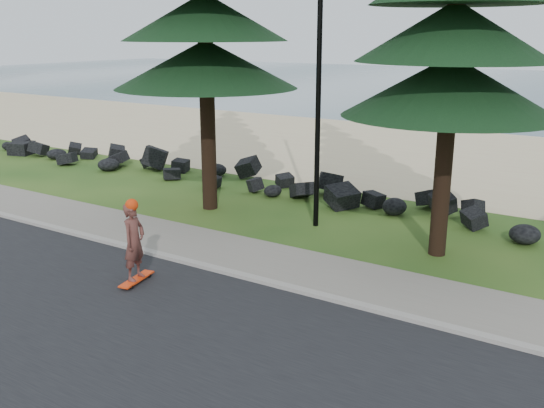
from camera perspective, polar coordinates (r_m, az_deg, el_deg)
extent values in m
plane|color=#1F4515|center=(14.09, -2.09, -5.42)|extent=(160.00, 160.00, 0.00)
cube|color=black|center=(11.02, -15.75, -12.40)|extent=(160.00, 7.00, 0.02)
cube|color=#9C948C|center=(13.39, -4.28, -6.40)|extent=(160.00, 0.20, 0.10)
cube|color=slate|center=(14.23, -1.64, -5.03)|extent=(160.00, 2.00, 0.08)
cube|color=#D2B78C|center=(26.87, 15.69, 4.35)|extent=(160.00, 15.00, 0.01)
cylinder|color=black|center=(15.90, 4.42, 11.82)|extent=(0.14, 0.14, 8.00)
cube|color=#EF380E|center=(13.18, -12.63, -6.91)|extent=(0.41, 1.01, 0.03)
imported|color=brown|center=(12.88, -12.85, -3.47)|extent=(0.49, 0.66, 1.64)
sphere|color=red|center=(12.65, -13.07, -0.10)|extent=(0.26, 0.26, 0.26)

